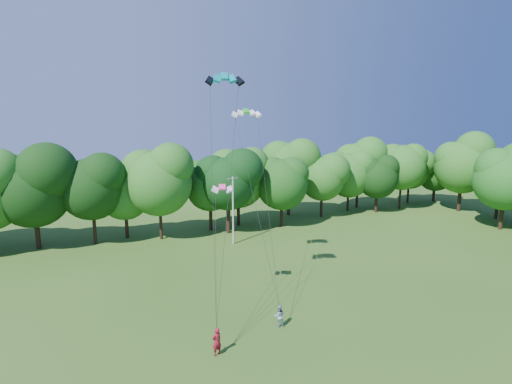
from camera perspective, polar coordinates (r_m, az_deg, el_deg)
name	(u,v)px	position (r m, az deg, el deg)	size (l,w,h in m)	color
utility_pole	(233,210)	(46.74, -3.30, -2.55)	(1.52, 0.68, 8.05)	#ADAFA6
kite_flyer_left	(217,342)	(26.56, -5.64, -20.49)	(0.66, 0.43, 1.81)	maroon
kite_flyer_right	(279,316)	(29.63, 3.33, -17.24)	(0.77, 0.60, 1.59)	#889FBD
kite_teal	(224,76)	(29.03, -4.55, 16.14)	(2.72, 1.67, 0.66)	#04878C
kite_green	(246,111)	(35.79, -1.43, 11.48)	(2.73, 1.79, 0.50)	green
kite_pink	(222,187)	(30.20, -4.87, 0.71)	(1.72, 1.20, 0.36)	#FD4693
tree_back_center	(228,181)	(50.92, -4.04, 1.56)	(7.52, 7.52, 10.94)	#322513
tree_back_east	(359,162)	(68.01, 14.44, 4.23)	(8.54, 8.54, 12.43)	#371F16
tree_flank_east	(506,171)	(61.90, 32.15, 2.59)	(8.73, 8.73, 12.70)	#342715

